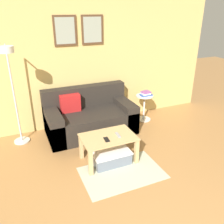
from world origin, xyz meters
name	(u,v)px	position (x,y,z in m)	size (l,w,h in m)	color
wall_back	(79,60)	(0.00, 3.66, 1.28)	(5.60, 0.09, 2.55)	#D6B76B
area_rug	(122,173)	(0.03, 1.83, 0.00)	(1.15, 0.74, 0.01)	#B2B79E
couch	(89,118)	(0.01, 3.21, 0.29)	(1.61, 0.86, 0.82)	#28231E
coffee_table	(108,142)	(-0.03, 2.19, 0.33)	(0.80, 0.53, 0.42)	tan
storage_bin	(110,156)	(-0.02, 2.16, 0.10)	(0.58, 0.44, 0.20)	slate
floor_lamp	(11,81)	(-1.22, 3.14, 1.17)	(0.27, 0.56, 1.69)	silver
side_table	(144,105)	(1.21, 3.25, 0.32)	(0.35, 0.35, 0.54)	silver
book_stack	(146,94)	(1.23, 3.25, 0.58)	(0.24, 0.17, 0.08)	#335199
remote_control	(118,135)	(0.11, 2.16, 0.43)	(0.04, 0.15, 0.02)	#99999E
cell_phone	(107,139)	(-0.09, 2.12, 0.43)	(0.07, 0.14, 0.01)	black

